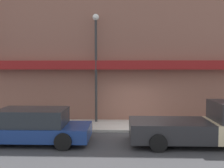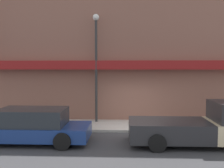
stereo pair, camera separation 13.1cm
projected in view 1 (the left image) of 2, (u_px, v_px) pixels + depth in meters
The scene contains 7 objects.
ground_plane at pixel (138, 133), 12.19m from camera, with size 80.00×80.00×0.00m, color #38383A.
sidewalk at pixel (136, 126), 13.40m from camera, with size 36.00×2.44×0.12m.
building at pixel (134, 27), 15.72m from camera, with size 19.80×3.80×11.48m.
pickup_truck at pixel (205, 126), 10.29m from camera, with size 5.45×2.21×1.80m.
parked_car at pixel (33, 126), 10.54m from camera, with size 4.84×2.09×1.45m.
fire_hydrant at pixel (54, 119), 12.92m from camera, with size 0.22×0.22×0.76m.
street_lamp at pixel (96, 56), 13.91m from camera, with size 0.36×0.36×6.02m.
Camera 1 is at (-0.85, -12.04, 3.19)m, focal length 40.00 mm.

